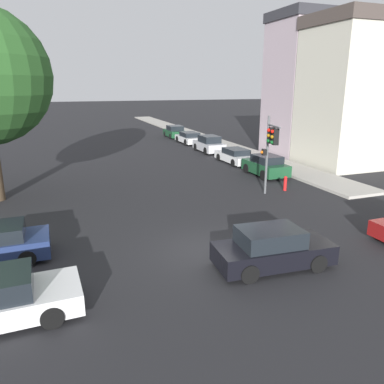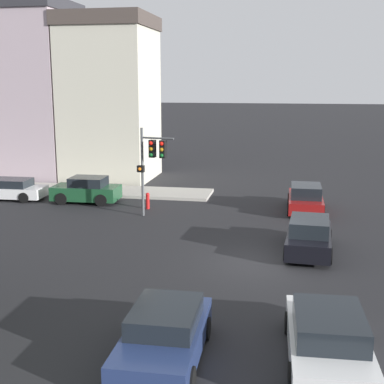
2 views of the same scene
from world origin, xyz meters
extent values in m
plane|color=black|center=(0.00, 0.00, 0.00)|extent=(300.00, 300.00, 0.00)
cube|color=#ADA89E|center=(11.73, 33.63, 0.09)|extent=(3.05, 60.00, 0.18)
cube|color=beige|center=(16.65, 11.56, 5.27)|extent=(6.17, 5.85, 10.54)
cube|color=#473D38|center=(16.65, 11.56, 11.02)|extent=(6.42, 6.09, 0.96)
cube|color=#B29EA8|center=(16.73, 17.18, 5.86)|extent=(6.35, 5.16, 11.71)
cube|color=#2D2D33|center=(16.73, 17.18, 12.14)|extent=(6.60, 5.36, 0.84)
cylinder|color=#515456|center=(6.35, 6.43, 2.32)|extent=(0.14, 0.14, 4.65)
cylinder|color=#515456|center=(6.17, 5.55, 4.15)|extent=(0.47, 1.78, 0.10)
cube|color=black|center=(6.23, 5.84, 3.60)|extent=(0.36, 0.36, 0.90)
sphere|color=red|center=(6.04, 5.88, 3.90)|extent=(0.20, 0.20, 0.20)
sphere|color=#99660F|center=(6.04, 5.88, 3.60)|extent=(0.20, 0.20, 0.20)
sphere|color=#0F511E|center=(6.04, 5.88, 3.30)|extent=(0.20, 0.20, 0.20)
cube|color=black|center=(6.10, 5.26, 3.60)|extent=(0.36, 0.36, 0.90)
sphere|color=red|center=(5.92, 5.30, 3.90)|extent=(0.20, 0.20, 0.20)
sphere|color=#99660F|center=(5.92, 5.30, 3.60)|extent=(0.20, 0.20, 0.20)
sphere|color=#0F511E|center=(5.92, 5.30, 3.30)|extent=(0.20, 0.20, 0.20)
cube|color=black|center=(6.18, 6.47, 2.54)|extent=(0.29, 0.39, 0.35)
sphere|color=orange|center=(6.04, 6.50, 2.54)|extent=(0.18, 0.18, 0.18)
cylinder|color=black|center=(-5.94, -1.22, 0.32)|extent=(0.64, 0.24, 0.63)
cylinder|color=black|center=(-5.87, -3.04, 0.32)|extent=(0.64, 0.24, 0.63)
cube|color=black|center=(1.64, -2.00, 0.53)|extent=(4.33, 2.01, 0.71)
cube|color=black|center=(1.47, -1.99, 1.19)|extent=(2.29, 1.67, 0.60)
cylinder|color=black|center=(3.00, -1.26, 0.33)|extent=(0.67, 0.26, 0.66)
cylinder|color=black|center=(2.90, -2.90, 0.33)|extent=(0.67, 0.26, 0.66)
cylinder|color=black|center=(0.38, -1.10, 0.33)|extent=(0.67, 0.26, 0.66)
cylinder|color=black|center=(0.28, -2.75, 0.33)|extent=(0.67, 0.26, 0.66)
cylinder|color=black|center=(7.63, -1.20, 0.34)|extent=(0.69, 0.22, 0.68)
cylinder|color=black|center=(-6.69, 1.04, 0.31)|extent=(0.63, 0.23, 0.63)
cylinder|color=black|center=(-6.72, 2.80, 0.31)|extent=(0.63, 0.23, 0.63)
cube|color=#194728|center=(8.82, 10.57, 0.59)|extent=(1.91, 3.88, 0.79)
cube|color=black|center=(8.83, 10.41, 1.24)|extent=(1.65, 2.03, 0.53)
cylinder|color=black|center=(7.94, 11.74, 0.35)|extent=(0.24, 0.70, 0.70)
cylinder|color=black|center=(9.65, 11.78, 0.35)|extent=(0.24, 0.70, 0.70)
cylinder|color=black|center=(7.99, 9.36, 0.35)|extent=(0.24, 0.70, 0.70)
cylinder|color=black|center=(9.71, 9.39, 0.35)|extent=(0.24, 0.70, 0.70)
cube|color=silver|center=(8.80, 15.47, 0.47)|extent=(1.91, 4.39, 0.61)
cube|color=black|center=(8.81, 15.30, 1.01)|extent=(1.63, 2.30, 0.46)
cylinder|color=black|center=(7.93, 16.79, 0.31)|extent=(0.24, 0.62, 0.62)
cylinder|color=black|center=(9.59, 16.84, 0.31)|extent=(0.24, 0.62, 0.62)
cylinder|color=black|center=(8.02, 14.10, 0.31)|extent=(0.24, 0.62, 0.62)
cylinder|color=black|center=(9.68, 14.15, 0.31)|extent=(0.24, 0.62, 0.62)
cube|color=#B7B7BC|center=(8.79, 21.20, 0.58)|extent=(1.85, 4.23, 0.78)
cube|color=black|center=(8.79, 21.03, 1.30)|extent=(1.62, 2.21, 0.65)
cylinder|color=black|center=(7.93, 22.50, 0.35)|extent=(0.23, 0.70, 0.70)
cylinder|color=black|center=(9.64, 22.51, 0.35)|extent=(0.23, 0.70, 0.70)
cylinder|color=black|center=(7.95, 19.88, 0.35)|extent=(0.23, 0.70, 0.70)
cylinder|color=black|center=(9.66, 19.90, 0.35)|extent=(0.23, 0.70, 0.70)
cube|color=silver|center=(8.89, 27.19, 0.50)|extent=(1.98, 4.47, 0.60)
cube|color=black|center=(8.90, 27.01, 1.04)|extent=(1.72, 2.33, 0.48)
cylinder|color=black|center=(7.97, 28.54, 0.36)|extent=(0.23, 0.72, 0.72)
cylinder|color=black|center=(9.77, 28.57, 0.36)|extent=(0.23, 0.72, 0.72)
cylinder|color=black|center=(8.02, 25.80, 0.36)|extent=(0.23, 0.72, 0.72)
cylinder|color=black|center=(9.82, 25.83, 0.36)|extent=(0.23, 0.72, 0.72)
cube|color=#194728|center=(8.90, 32.61, 0.54)|extent=(1.98, 4.23, 0.74)
cube|color=black|center=(8.90, 32.44, 1.20)|extent=(1.72, 2.21, 0.57)
cylinder|color=black|center=(8.01, 33.92, 0.31)|extent=(0.23, 0.63, 0.63)
cylinder|color=black|center=(9.83, 33.90, 0.31)|extent=(0.23, 0.63, 0.63)
cylinder|color=black|center=(7.98, 31.32, 0.31)|extent=(0.23, 0.63, 0.63)
cylinder|color=black|center=(9.79, 31.29, 0.31)|extent=(0.23, 0.63, 0.63)
cylinder|color=red|center=(7.87, 6.59, 0.38)|extent=(0.20, 0.20, 0.75)
sphere|color=red|center=(7.87, 6.59, 0.81)|extent=(0.22, 0.22, 0.22)
camera|label=1|loc=(-5.35, -12.56, 6.34)|focal=35.00mm
camera|label=2|loc=(-20.21, -1.03, 7.03)|focal=50.00mm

